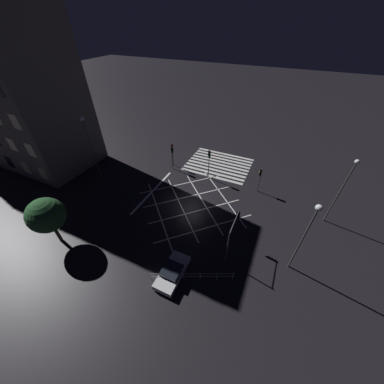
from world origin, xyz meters
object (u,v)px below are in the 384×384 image
Objects in this scene: traffic_light_sw_main at (260,176)px; street_lamp_east at (309,227)px; traffic_light_median_south at (209,159)px; street_tree_near at (46,215)px; traffic_light_se_main at (172,153)px; traffic_light_se_cross at (172,150)px; street_lamp_west at (88,136)px; street_lamp_far at (344,184)px; waiting_car at (172,272)px; traffic_light_nw_cross at (234,228)px.

street_lamp_east is at bearing 116.86° from traffic_light_sw_main.
street_tree_near is at bearing -30.37° from traffic_light_median_south.
traffic_light_se_main is at bearing -103.75° from street_tree_near.
traffic_light_median_south is at bearing -120.37° from street_tree_near.
traffic_light_se_cross is 11.66m from street_lamp_west.
traffic_light_se_cross is at bearing -101.71° from street_tree_near.
traffic_light_median_south reaches higher than traffic_light_se_cross.
traffic_light_se_cross reaches higher than traffic_light_sw_main.
waiting_car is at bearing 46.44° from street_lamp_far.
street_lamp_east is 1.98× the size of waiting_car.
traffic_light_nw_cross is 17.38m from traffic_light_se_cross.
traffic_light_median_south reaches higher than waiting_car.
waiting_car is at bearing -173.36° from street_tree_near.
street_lamp_west reaches higher than street_lamp_far.
traffic_light_nw_cross is at bearing -158.64° from street_tree_near.
traffic_light_sw_main is (-7.15, 0.00, -0.69)m from traffic_light_median_south.
street_lamp_west is 29.77m from street_lamp_far.
waiting_car is at bearing 28.44° from traffic_light_se_cross.
traffic_light_nw_cross is 0.96× the size of traffic_light_median_south.
traffic_light_se_main is at bearing -90.36° from traffic_light_median_south.
waiting_car is at bearing 152.10° from street_lamp_west.
street_tree_near reaches higher than traffic_light_se_main.
street_lamp_west is 19.69m from waiting_car.
traffic_light_sw_main is at bearing 86.29° from traffic_light_se_cross.
traffic_light_se_main reaches higher than waiting_car.
street_lamp_far reaches higher than traffic_light_nw_cross.
street_lamp_east is at bearing -60.55° from waiting_car.
waiting_car is (12.87, 13.53, -4.79)m from street_lamp_far.
street_lamp_west is at bearing -7.07° from street_lamp_east.
traffic_light_nw_cross is at bearing -38.12° from waiting_car.
traffic_light_se_main is 1.00× the size of traffic_light_se_cross.
traffic_light_se_main is 21.15m from street_lamp_east.
waiting_car is (4.49, 15.74, -1.98)m from traffic_light_sw_main.
traffic_light_median_south is at bearing -0.02° from traffic_light_sw_main.
traffic_light_sw_main is at bearing -135.03° from street_tree_near.
traffic_light_median_south is at bearing -0.36° from traffic_light_se_main.
traffic_light_se_cross is (12.96, -11.56, -0.53)m from traffic_light_nw_cross.
street_lamp_far is at bearing -46.40° from traffic_light_nw_cross.
street_lamp_east is at bearing 50.25° from traffic_light_median_south.
street_lamp_far is at bearing -43.56° from waiting_car.
street_lamp_east is (-18.69, 11.14, 3.03)m from traffic_light_se_cross.
traffic_light_se_cross is 0.40× the size of street_lamp_west.
street_lamp_far is (-21.40, 2.24, 2.64)m from traffic_light_se_main.
traffic_light_se_cross is (0.47, -0.83, 0.00)m from traffic_light_se_main.
traffic_light_median_south is 1.20× the size of traffic_light_se_cross.
street_tree_near is at bearing -11.71° from traffic_light_se_cross.
traffic_light_se_main is at bearing -29.50° from street_lamp_east.
street_lamp_west is at bearing 62.10° from waiting_car.
street_lamp_west is at bearing -43.39° from traffic_light_se_cross.
street_lamp_east is 1.44× the size of street_tree_near.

